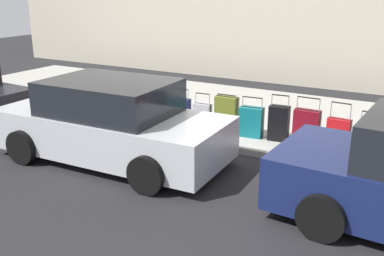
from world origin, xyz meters
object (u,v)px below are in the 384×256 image
(suitcase_red_9, at_px, (158,105))
(suitcase_silver_7, at_px, (202,115))
(suitcase_maroon_10, at_px, (141,102))
(suitcase_olive_6, at_px, (226,114))
(suitcase_black_4, at_px, (279,123))
(fire_hydrant, at_px, (113,96))
(suitcase_navy_1, at_px, (367,140))
(suitcase_teal_5, at_px, (251,122))
(suitcase_red_2, at_px, (338,134))
(suitcase_maroon_3, at_px, (306,128))
(suitcase_navy_8, at_px, (180,111))
(bollard_post, at_px, (85,92))
(parked_car_silver_1, at_px, (111,123))

(suitcase_red_9, bearing_deg, suitcase_silver_7, -175.41)
(suitcase_maroon_10, bearing_deg, suitcase_olive_6, -179.26)
(suitcase_black_4, xyz_separation_m, fire_hydrant, (4.24, 0.03, 0.06))
(suitcase_navy_1, relative_size, suitcase_teal_5, 0.99)
(suitcase_black_4, xyz_separation_m, suitcase_olive_6, (1.18, -0.03, 0.02))
(suitcase_navy_1, xyz_separation_m, suitcase_black_4, (1.69, 0.01, 0.08))
(suitcase_red_9, relative_size, fire_hydrant, 0.99)
(suitcase_red_2, relative_size, suitcase_red_9, 1.18)
(suitcase_teal_5, relative_size, suitcase_maroon_10, 0.86)
(suitcase_red_2, relative_size, suitcase_teal_5, 1.11)
(suitcase_maroon_3, bearing_deg, suitcase_navy_1, -176.27)
(suitcase_navy_8, height_order, suitcase_maroon_10, suitcase_maroon_10)
(suitcase_red_2, height_order, bollard_post, suitcase_red_2)
(suitcase_olive_6, xyz_separation_m, bollard_post, (3.82, 0.21, 0.09))
(suitcase_red_9, distance_m, suitcase_maroon_10, 0.53)
(suitcase_black_4, relative_size, suitcase_silver_7, 1.22)
(suitcase_teal_5, bearing_deg, suitcase_red_2, -177.91)
(suitcase_maroon_10, bearing_deg, suitcase_maroon_3, 179.01)
(suitcase_red_9, relative_size, suitcase_maroon_10, 0.81)
(suitcase_black_4, xyz_separation_m, suitcase_navy_8, (2.32, 0.03, -0.06))
(suitcase_red_2, xyz_separation_m, bollard_post, (6.17, 0.19, 0.15))
(suitcase_olive_6, bearing_deg, suitcase_navy_1, 179.50)
(suitcase_silver_7, height_order, suitcase_red_9, suitcase_red_9)
(suitcase_silver_7, bearing_deg, suitcase_navy_1, 180.00)
(suitcase_black_4, bearing_deg, suitcase_navy_8, 0.71)
(suitcase_red_2, distance_m, suitcase_teal_5, 1.74)
(suitcase_navy_1, xyz_separation_m, suitcase_maroon_10, (5.09, 0.00, 0.07))
(suitcase_olive_6, height_order, suitcase_navy_8, suitcase_navy_8)
(suitcase_olive_6, relative_size, parked_car_silver_1, 0.18)
(suitcase_maroon_3, distance_m, parked_car_silver_1, 3.74)
(suitcase_black_4, distance_m, suitcase_olive_6, 1.18)
(fire_hydrant, bearing_deg, suitcase_olive_6, -178.86)
(suitcase_black_4, distance_m, suitcase_navy_8, 2.32)
(suitcase_silver_7, bearing_deg, fire_hydrant, 0.82)
(suitcase_navy_8, height_order, suitcase_red_9, suitcase_navy_8)
(suitcase_navy_1, xyz_separation_m, bollard_post, (6.69, 0.19, 0.18))
(suitcase_navy_1, xyz_separation_m, suitcase_navy_8, (4.01, 0.03, 0.01))
(suitcase_red_2, distance_m, suitcase_olive_6, 2.35)
(suitcase_navy_1, distance_m, suitcase_maroon_3, 1.12)
(suitcase_red_9, bearing_deg, suitcase_maroon_10, -9.40)
(suitcase_maroon_10, height_order, fire_hydrant, suitcase_maroon_10)
(suitcase_teal_5, bearing_deg, suitcase_maroon_3, 179.31)
(suitcase_black_4, xyz_separation_m, suitcase_red_9, (2.88, 0.08, 0.01))
(bollard_post, bearing_deg, suitcase_maroon_3, -178.84)
(suitcase_navy_1, height_order, bollard_post, bollard_post)
(suitcase_maroon_3, xyz_separation_m, suitcase_silver_7, (2.33, -0.07, -0.10))
(suitcase_navy_1, distance_m, suitcase_red_9, 4.57)
(suitcase_olive_6, xyz_separation_m, fire_hydrant, (3.05, 0.06, 0.04))
(suitcase_maroon_3, xyz_separation_m, parked_car_silver_1, (3.05, 2.15, 0.21))
(suitcase_teal_5, height_order, suitcase_navy_8, suitcase_teal_5)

